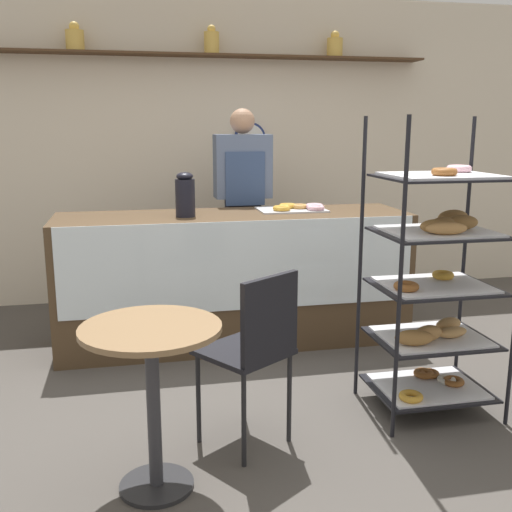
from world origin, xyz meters
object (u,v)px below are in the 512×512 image
at_px(cafe_chair, 256,342).
at_px(donut_tray_counter, 297,208).
at_px(pastry_rack, 436,283).
at_px(person_worker, 243,207).
at_px(cafe_table, 152,370).
at_px(coffee_carafe, 185,195).

distance_m(cafe_chair, donut_tray_counter, 1.78).
xyz_separation_m(pastry_rack, donut_tray_counter, (-0.40, 1.39, 0.24)).
height_order(pastry_rack, donut_tray_counter, pastry_rack).
height_order(person_worker, cafe_chair, person_worker).
bearing_deg(donut_tray_counter, person_worker, 123.38).
bearing_deg(pastry_rack, cafe_table, -163.67).
relative_size(cafe_chair, donut_tray_counter, 1.82).
bearing_deg(person_worker, coffee_carafe, -130.33).
relative_size(coffee_carafe, donut_tray_counter, 0.62).
relative_size(cafe_table, coffee_carafe, 2.46).
distance_m(pastry_rack, cafe_table, 1.62).
height_order(coffee_carafe, donut_tray_counter, coffee_carafe).
bearing_deg(pastry_rack, person_worker, 111.01).
bearing_deg(donut_tray_counter, coffee_carafe, -171.24).
xyz_separation_m(cafe_table, cafe_chair, (0.50, 0.24, -0.00)).
xyz_separation_m(pastry_rack, coffee_carafe, (-1.24, 1.26, 0.37)).
relative_size(person_worker, coffee_carafe, 5.55).
bearing_deg(pastry_rack, donut_tray_counter, 106.10).
height_order(cafe_table, coffee_carafe, coffee_carafe).
relative_size(person_worker, cafe_chair, 1.90).
height_order(cafe_chair, coffee_carafe, coffee_carafe).
distance_m(pastry_rack, coffee_carafe, 1.80).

